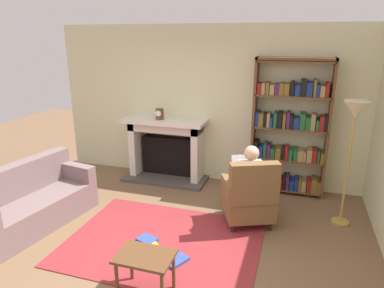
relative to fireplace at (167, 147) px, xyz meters
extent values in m
plane|color=brown|center=(0.72, -2.30, -0.59)|extent=(14.00, 14.00, 0.00)
cube|color=beige|center=(0.72, 0.25, 0.76)|extent=(5.60, 0.10, 2.70)
cube|color=maroon|center=(0.72, -2.00, -0.58)|extent=(2.40, 1.80, 0.01)
cube|color=#4C4742|center=(0.00, -0.12, -0.57)|extent=(1.49, 0.64, 0.05)
cube|color=black|center=(0.00, 0.10, -0.19)|extent=(0.97, 0.20, 0.70)
cube|color=silver|center=(-0.59, -0.02, -0.06)|extent=(0.12, 0.44, 1.06)
cube|color=silver|center=(0.59, -0.02, -0.06)|extent=(0.12, 0.44, 1.06)
cube|color=silver|center=(0.00, -0.02, 0.39)|extent=(1.29, 0.44, 0.16)
cube|color=silver|center=(0.00, -0.08, 0.50)|extent=(1.45, 0.56, 0.06)
cylinder|color=brown|center=(-0.08, -0.10, 0.62)|extent=(0.14, 0.14, 0.19)
cylinder|color=white|center=(-0.08, -0.16, 0.64)|extent=(0.10, 0.01, 0.10)
cube|color=brown|center=(1.53, 0.04, 0.51)|extent=(0.04, 0.32, 2.20)
cube|color=brown|center=(2.68, 0.04, 0.51)|extent=(0.04, 0.32, 2.20)
cube|color=brown|center=(2.10, 0.04, 1.59)|extent=(1.18, 0.32, 0.04)
cube|color=brown|center=(2.10, 0.04, -0.53)|extent=(1.14, 0.32, 0.02)
cube|color=#997F4C|center=(1.60, 0.03, -0.39)|extent=(0.08, 0.26, 0.25)
cube|color=maroon|center=(1.68, 0.03, -0.40)|extent=(0.08, 0.26, 0.23)
cube|color=#997F4C|center=(1.76, 0.03, -0.43)|extent=(0.06, 0.26, 0.18)
cube|color=#4C1E59|center=(1.83, 0.03, -0.39)|extent=(0.07, 0.26, 0.25)
cube|color=maroon|center=(1.89, 0.03, -0.43)|extent=(0.04, 0.26, 0.18)
cube|color=maroon|center=(1.95, 0.03, -0.42)|extent=(0.06, 0.26, 0.20)
cube|color=maroon|center=(2.02, 0.03, -0.43)|extent=(0.07, 0.26, 0.17)
cube|color=black|center=(2.09, 0.03, -0.41)|extent=(0.04, 0.26, 0.23)
cube|color=#4C1E59|center=(2.14, 0.03, -0.41)|extent=(0.05, 0.26, 0.23)
cube|color=navy|center=(2.21, 0.03, -0.43)|extent=(0.07, 0.26, 0.17)
cube|color=navy|center=(2.28, 0.03, -0.42)|extent=(0.06, 0.26, 0.20)
cube|color=brown|center=(2.34, 0.03, -0.42)|extent=(0.04, 0.26, 0.20)
cube|color=#997F4C|center=(2.40, 0.03, -0.43)|extent=(0.07, 0.26, 0.18)
cube|color=maroon|center=(2.48, 0.03, -0.42)|extent=(0.07, 0.26, 0.20)
cube|color=brown|center=(2.56, 0.03, -0.40)|extent=(0.09, 0.26, 0.23)
cube|color=brown|center=(2.64, 0.03, -0.42)|extent=(0.07, 0.26, 0.20)
cube|color=brown|center=(2.10, 0.04, -0.01)|extent=(1.14, 0.32, 0.02)
cube|color=black|center=(1.60, 0.03, 0.13)|extent=(0.07, 0.26, 0.26)
cube|color=navy|center=(1.67, 0.03, 0.09)|extent=(0.07, 0.26, 0.18)
cube|color=#1E592D|center=(1.74, 0.03, 0.12)|extent=(0.05, 0.26, 0.24)
cube|color=#4C1E59|center=(1.80, 0.03, 0.11)|extent=(0.05, 0.26, 0.22)
cube|color=#1E592D|center=(1.87, 0.03, 0.09)|extent=(0.07, 0.26, 0.17)
cube|color=brown|center=(1.95, 0.03, 0.09)|extent=(0.09, 0.26, 0.19)
cube|color=black|center=(2.02, 0.03, 0.10)|extent=(0.05, 0.26, 0.19)
cube|color=maroon|center=(2.08, 0.03, 0.11)|extent=(0.05, 0.26, 0.21)
cube|color=#1E592D|center=(2.15, 0.03, 0.09)|extent=(0.06, 0.26, 0.18)
cube|color=#1E592D|center=(2.22, 0.03, 0.09)|extent=(0.06, 0.26, 0.19)
cube|color=#997F4C|center=(2.30, 0.03, 0.09)|extent=(0.09, 0.26, 0.17)
cube|color=#997F4C|center=(2.37, 0.03, 0.08)|extent=(0.04, 0.26, 0.16)
cube|color=#997F4C|center=(2.44, 0.03, 0.10)|extent=(0.08, 0.26, 0.20)
cube|color=maroon|center=(2.51, 0.03, 0.10)|extent=(0.07, 0.26, 0.20)
cube|color=#1E592D|center=(2.57, 0.03, 0.09)|extent=(0.04, 0.26, 0.19)
cube|color=brown|center=(2.64, 0.03, 0.08)|extent=(0.07, 0.26, 0.17)
cube|color=brown|center=(2.10, 0.04, 0.51)|extent=(1.14, 0.32, 0.02)
cube|color=navy|center=(1.59, 0.03, 0.64)|extent=(0.05, 0.26, 0.23)
cube|color=brown|center=(1.65, 0.03, 0.63)|extent=(0.07, 0.26, 0.22)
cube|color=black|center=(1.71, 0.03, 0.62)|extent=(0.04, 0.26, 0.21)
cube|color=#997F4C|center=(1.77, 0.03, 0.63)|extent=(0.05, 0.26, 0.22)
cube|color=navy|center=(1.81, 0.03, 0.60)|extent=(0.04, 0.26, 0.16)
cube|color=#1E592D|center=(1.87, 0.03, 0.64)|extent=(0.05, 0.26, 0.24)
cube|color=black|center=(1.94, 0.03, 0.64)|extent=(0.07, 0.26, 0.24)
cube|color=brown|center=(2.01, 0.03, 0.64)|extent=(0.04, 0.26, 0.24)
cube|color=#4C1E59|center=(2.07, 0.03, 0.65)|extent=(0.05, 0.26, 0.25)
cube|color=black|center=(2.12, 0.03, 0.62)|extent=(0.06, 0.26, 0.21)
cube|color=navy|center=(2.20, 0.03, 0.61)|extent=(0.08, 0.26, 0.17)
cube|color=#1E592D|center=(2.28, 0.03, 0.64)|extent=(0.08, 0.26, 0.25)
cube|color=#1E592D|center=(2.37, 0.03, 0.62)|extent=(0.07, 0.26, 0.20)
cube|color=#997F4C|center=(2.44, 0.03, 0.64)|extent=(0.07, 0.26, 0.25)
cube|color=#1E592D|center=(2.51, 0.03, 0.60)|extent=(0.05, 0.26, 0.16)
cube|color=maroon|center=(2.57, 0.03, 0.63)|extent=(0.07, 0.26, 0.22)
cube|color=black|center=(2.65, 0.03, 0.64)|extent=(0.09, 0.26, 0.24)
cube|color=brown|center=(2.10, 0.04, 1.03)|extent=(1.14, 0.32, 0.02)
cube|color=maroon|center=(1.59, 0.03, 1.12)|extent=(0.07, 0.26, 0.17)
cube|color=#997F4C|center=(1.66, 0.03, 1.13)|extent=(0.05, 0.26, 0.18)
cube|color=brown|center=(1.72, 0.03, 1.13)|extent=(0.05, 0.26, 0.18)
cube|color=#997F4C|center=(1.79, 0.03, 1.12)|extent=(0.07, 0.26, 0.16)
cube|color=#4C1E59|center=(1.87, 0.03, 1.12)|extent=(0.06, 0.26, 0.17)
cube|color=brown|center=(1.93, 0.03, 1.13)|extent=(0.07, 0.26, 0.18)
cube|color=brown|center=(2.01, 0.03, 1.13)|extent=(0.08, 0.26, 0.18)
cube|color=black|center=(2.09, 0.03, 1.14)|extent=(0.06, 0.26, 0.21)
cube|color=navy|center=(2.17, 0.03, 1.12)|extent=(0.07, 0.26, 0.17)
cube|color=black|center=(2.25, 0.03, 1.16)|extent=(0.09, 0.26, 0.25)
cube|color=navy|center=(2.34, 0.03, 1.14)|extent=(0.09, 0.26, 0.21)
cube|color=brown|center=(2.42, 0.03, 1.17)|extent=(0.04, 0.26, 0.26)
cube|color=navy|center=(2.46, 0.03, 1.13)|extent=(0.05, 0.26, 0.19)
cube|color=#997F4C|center=(2.53, 0.03, 1.12)|extent=(0.07, 0.26, 0.17)
cube|color=maroon|center=(2.59, 0.03, 1.15)|extent=(0.05, 0.26, 0.21)
cube|color=brown|center=(2.10, 0.04, 1.55)|extent=(1.14, 0.32, 0.02)
cylinder|color=#331E14|center=(1.79, -0.85, -0.53)|extent=(0.05, 0.05, 0.12)
cylinder|color=#331E14|center=(1.32, -1.06, -0.53)|extent=(0.05, 0.05, 0.12)
cylinder|color=#331E14|center=(1.99, -1.29, -0.53)|extent=(0.05, 0.05, 0.12)
cylinder|color=#331E14|center=(1.52, -1.50, -0.53)|extent=(0.05, 0.05, 0.12)
cube|color=brown|center=(1.66, -1.17, -0.32)|extent=(0.83, 0.81, 0.30)
cube|color=brown|center=(1.75, -1.39, 0.10)|extent=(0.65, 0.40, 0.55)
cube|color=brown|center=(1.90, -1.06, -0.06)|extent=(0.33, 0.54, 0.22)
cube|color=brown|center=(1.41, -1.28, -0.06)|extent=(0.33, 0.54, 0.22)
cube|color=silver|center=(1.68, -1.22, 0.08)|extent=(0.37, 0.31, 0.50)
sphere|color=#D8AD8C|center=(1.68, -1.22, 0.45)|extent=(0.20, 0.20, 0.20)
cube|color=#191E3F|center=(1.67, -1.00, -0.12)|extent=(0.27, 0.41, 0.12)
cube|color=#191E3F|center=(1.52, -1.07, -0.12)|extent=(0.27, 0.41, 0.12)
cylinder|color=#191E3F|center=(1.59, -0.83, -0.38)|extent=(0.10, 0.10, 0.42)
cylinder|color=#191E3F|center=(1.45, -0.89, -0.38)|extent=(0.10, 0.10, 0.42)
cube|color=white|center=(1.54, -0.92, 0.18)|extent=(0.37, 0.24, 0.25)
cube|color=slate|center=(-1.10, -2.12, -0.39)|extent=(0.97, 1.79, 0.40)
cube|color=slate|center=(-1.37, -2.08, 0.03)|extent=(0.47, 1.71, 0.45)
cube|color=slate|center=(-0.98, -1.36, -0.07)|extent=(0.72, 0.27, 0.24)
cube|color=brown|center=(0.91, -2.90, -0.15)|extent=(0.56, 0.39, 0.03)
cylinder|color=brown|center=(0.67, -3.05, -0.38)|extent=(0.04, 0.04, 0.42)
cylinder|color=brown|center=(0.67, -2.74, -0.38)|extent=(0.04, 0.04, 0.42)
cylinder|color=brown|center=(1.14, -2.74, -0.38)|extent=(0.04, 0.04, 0.42)
cube|color=gold|center=(0.58, -2.14, -0.56)|extent=(0.25, 0.26, 0.03)
cube|color=#334CA5|center=(1.01, -2.33, -0.56)|extent=(0.31, 0.34, 0.03)
cube|color=#334CA5|center=(0.52, -2.05, -0.56)|extent=(0.28, 0.24, 0.04)
cylinder|color=#B7933F|center=(2.90, -0.81, -0.58)|extent=(0.24, 0.24, 0.03)
cylinder|color=#B7933F|center=(2.90, -0.81, 0.18)|extent=(0.03, 0.03, 1.48)
cone|color=beige|center=(2.90, -0.81, 1.02)|extent=(0.32, 0.32, 0.22)
camera|label=1|loc=(2.21, -5.52, 1.91)|focal=32.34mm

